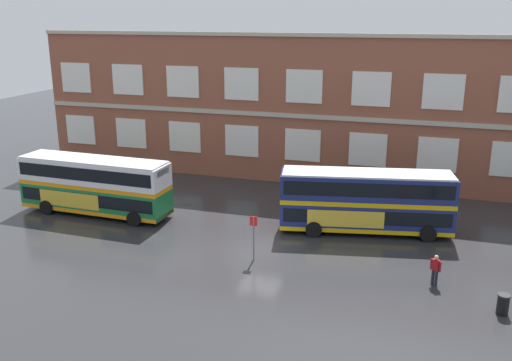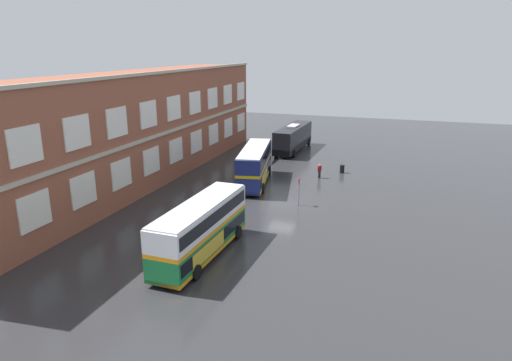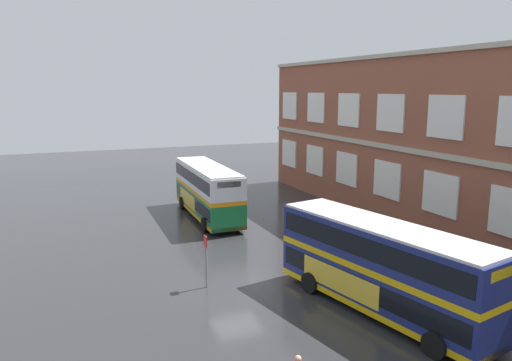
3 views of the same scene
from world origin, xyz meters
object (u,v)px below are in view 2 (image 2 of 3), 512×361
double_decker_middle (255,165)px  bus_stand_flag (299,189)px  waiting_passenger (320,170)px  station_litter_bin (342,169)px  touring_coach (293,138)px  double_decker_near (201,229)px

double_decker_middle → bus_stand_flag: 8.52m
waiting_passenger → station_litter_bin: (3.14, -2.17, -0.41)m
double_decker_middle → station_litter_bin: 11.64m
touring_coach → waiting_passenger: bearing=-153.7°
double_decker_near → double_decker_middle: size_ratio=0.98×
waiting_passenger → station_litter_bin: size_ratio=1.65×
double_decker_near → waiting_passenger: 23.64m
double_decker_near → waiting_passenger: bearing=-10.2°
touring_coach → waiting_passenger: touring_coach is taller
waiting_passenger → station_litter_bin: waiting_passenger is taller
double_decker_middle → station_litter_bin: double_decker_middle is taller
waiting_passenger → station_litter_bin: bearing=-34.7°
double_decker_middle → double_decker_near: bearing=-173.0°
touring_coach → bus_stand_flag: bearing=-164.5°
double_decker_near → touring_coach: 36.61m
double_decker_near → double_decker_middle: 18.89m
double_decker_near → double_decker_middle: same height
station_litter_bin → double_decker_middle: bearing=131.4°
station_litter_bin → waiting_passenger: bearing=145.3°
bus_stand_flag → touring_coach: bearing=15.5°
double_decker_near → bus_stand_flag: 13.79m
double_decker_near → touring_coach: size_ratio=0.92×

